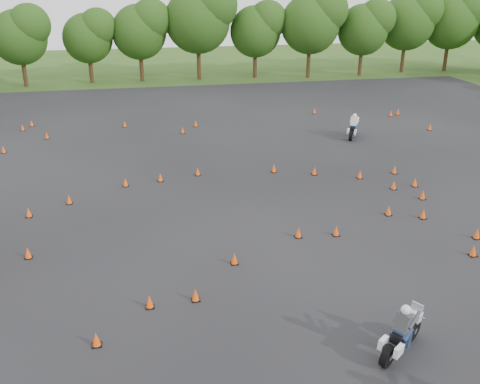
{
  "coord_description": "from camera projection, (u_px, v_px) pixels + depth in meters",
  "views": [
    {
      "loc": [
        -4.55,
        -18.65,
        10.52
      ],
      "look_at": [
        0.0,
        4.0,
        1.2
      ],
      "focal_mm": 40.0,
      "sensor_mm": 36.0,
      "label": 1
    }
  ],
  "objects": [
    {
      "name": "ground",
      "position": [
        259.0,
        255.0,
        21.72
      ],
      "size": [
        140.0,
        140.0,
        0.0
      ],
      "primitive_type": "plane",
      "color": "#2D5119",
      "rests_on": "ground"
    },
    {
      "name": "asphalt_pad",
      "position": [
        232.0,
        199.0,
        27.18
      ],
      "size": [
        62.0,
        62.0,
        0.0
      ],
      "primitive_type": "plane",
      "color": "black",
      "rests_on": "ground"
    },
    {
      "name": "treeline",
      "position": [
        194.0,
        42.0,
        52.29
      ],
      "size": [
        87.27,
        32.24,
        10.87
      ],
      "color": "#234313",
      "rests_on": "ground"
    },
    {
      "name": "traffic_cones",
      "position": [
        228.0,
        193.0,
        27.33
      ],
      "size": [
        36.03,
        32.96,
        0.45
      ],
      "color": "#FC4F0A",
      "rests_on": "asphalt_pad"
    },
    {
      "name": "rider_grey",
      "position": [
        402.0,
        327.0,
        15.79
      ],
      "size": [
        2.3,
        1.99,
        1.81
      ],
      "primitive_type": null,
      "rotation": [
        0.0,
        0.0,
        0.65
      ],
      "color": "#383C3F",
      "rests_on": "ground"
    },
    {
      "name": "rider_white",
      "position": [
        353.0,
        125.0,
        37.28
      ],
      "size": [
        1.75,
        2.34,
        1.77
      ],
      "primitive_type": null,
      "rotation": [
        0.0,
        0.0,
        1.05
      ],
      "color": "silver",
      "rests_on": "ground"
    }
  ]
}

